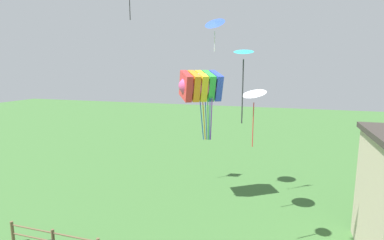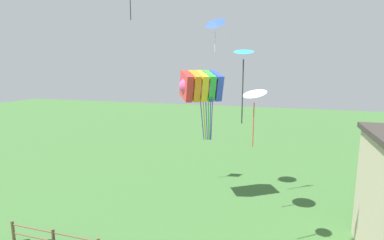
{
  "view_description": "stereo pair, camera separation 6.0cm",
  "coord_description": "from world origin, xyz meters",
  "views": [
    {
      "loc": [
        3.64,
        -2.83,
        7.97
      ],
      "look_at": [
        0.0,
        8.78,
        5.86
      ],
      "focal_mm": 28.0,
      "sensor_mm": 36.0,
      "label": 1
    },
    {
      "loc": [
        3.7,
        -2.81,
        7.97
      ],
      "look_at": [
        0.0,
        8.78,
        5.86
      ],
      "focal_mm": 28.0,
      "sensor_mm": 36.0,
      "label": 2
    }
  ],
  "objects": [
    {
      "name": "kite_white_delta",
      "position": [
        2.07,
        12.98,
        6.64
      ],
      "size": [
        1.73,
        1.72,
        3.13
      ],
      "color": "white"
    },
    {
      "name": "kite_rainbow_parafoil",
      "position": [
        -1.07,
        13.88,
        6.96
      ],
      "size": [
        3.16,
        2.94,
        4.06
      ],
      "color": "#E54C8C"
    },
    {
      "name": "kite_blue_delta",
      "position": [
        -0.61,
        15.29,
        10.62
      ],
      "size": [
        1.43,
        1.31,
        2.09
      ],
      "color": "blue"
    },
    {
      "name": "kite_cyan_delta",
      "position": [
        2.01,
        9.09,
        8.39
      ],
      "size": [
        0.88,
        0.87,
        2.99
      ],
      "color": "#2DB2C6"
    }
  ]
}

